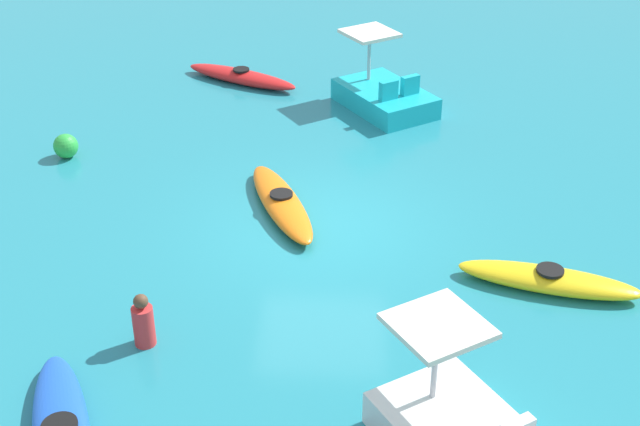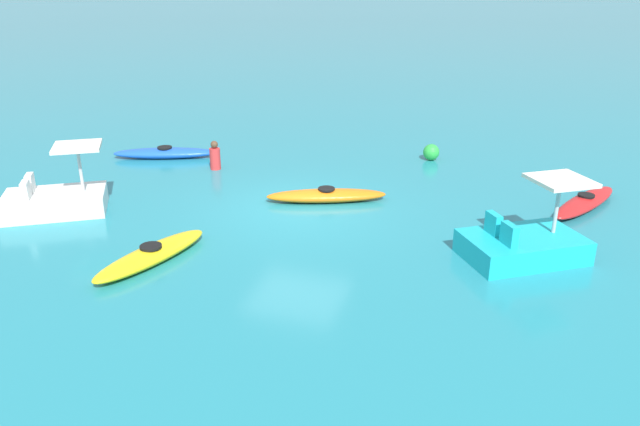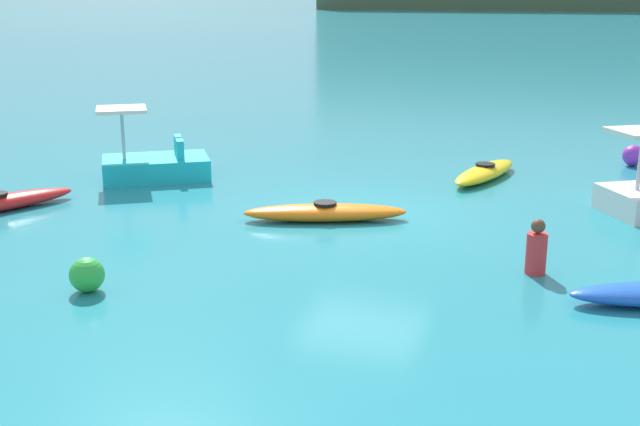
{
  "view_description": "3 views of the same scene",
  "coord_description": "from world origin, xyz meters",
  "px_view_note": "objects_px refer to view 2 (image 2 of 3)",
  "views": [
    {
      "loc": [
        13.72,
        0.63,
        8.27
      ],
      "look_at": [
        0.4,
        -0.03,
        0.51
      ],
      "focal_mm": 49.21,
      "sensor_mm": 36.0,
      "label": 1
    },
    {
      "loc": [
        -5.06,
        13.56,
        5.52
      ],
      "look_at": [
        -1.1,
        1.45,
        0.57
      ],
      "focal_mm": 34.48,
      "sensor_mm": 36.0,
      "label": 2
    },
    {
      "loc": [
        4.43,
        -14.76,
        4.28
      ],
      "look_at": [
        -0.51,
        -1.18,
        0.25
      ],
      "focal_mm": 45.3,
      "sensor_mm": 36.0,
      "label": 3
    }
  ],
  "objects_px": {
    "pedal_boat_white": "(55,199)",
    "person_near_shore": "(215,157)",
    "kayak_red": "(585,202)",
    "kayak_orange": "(326,195)",
    "pedal_boat_cyan": "(524,243)",
    "kayak_blue": "(165,153)",
    "kayak_yellow": "(152,255)",
    "buoy_green": "(431,152)"
  },
  "relations": [
    {
      "from": "pedal_boat_cyan",
      "to": "pedal_boat_white",
      "type": "height_order",
      "value": "same"
    },
    {
      "from": "kayak_orange",
      "to": "pedal_boat_white",
      "type": "height_order",
      "value": "pedal_boat_white"
    },
    {
      "from": "kayak_red",
      "to": "buoy_green",
      "type": "height_order",
      "value": "buoy_green"
    },
    {
      "from": "kayak_yellow",
      "to": "person_near_shore",
      "type": "xyz_separation_m",
      "value": [
        1.75,
        -6.25,
        0.22
      ]
    },
    {
      "from": "kayak_blue",
      "to": "pedal_boat_white",
      "type": "height_order",
      "value": "pedal_boat_white"
    },
    {
      "from": "pedal_boat_white",
      "to": "person_near_shore",
      "type": "height_order",
      "value": "pedal_boat_white"
    },
    {
      "from": "person_near_shore",
      "to": "kayak_yellow",
      "type": "bearing_deg",
      "value": 105.63
    },
    {
      "from": "kayak_orange",
      "to": "buoy_green",
      "type": "height_order",
      "value": "buoy_green"
    },
    {
      "from": "kayak_red",
      "to": "pedal_boat_white",
      "type": "bearing_deg",
      "value": 19.36
    },
    {
      "from": "pedal_boat_white",
      "to": "kayak_red",
      "type": "bearing_deg",
      "value": -160.64
    },
    {
      "from": "kayak_orange",
      "to": "pedal_boat_cyan",
      "type": "distance_m",
      "value": 5.31
    },
    {
      "from": "kayak_orange",
      "to": "pedal_boat_white",
      "type": "distance_m",
      "value": 6.77
    },
    {
      "from": "buoy_green",
      "to": "person_near_shore",
      "type": "relative_size",
      "value": 0.59
    },
    {
      "from": "kayak_blue",
      "to": "kayak_orange",
      "type": "distance_m",
      "value": 6.59
    },
    {
      "from": "kayak_blue",
      "to": "pedal_boat_white",
      "type": "bearing_deg",
      "value": 90.41
    },
    {
      "from": "kayak_blue",
      "to": "kayak_orange",
      "type": "xyz_separation_m",
      "value": [
        -6.18,
        2.28,
        -0.0
      ]
    },
    {
      "from": "kayak_red",
      "to": "kayak_orange",
      "type": "relative_size",
      "value": 0.99
    },
    {
      "from": "kayak_red",
      "to": "pedal_boat_white",
      "type": "height_order",
      "value": "pedal_boat_white"
    },
    {
      "from": "pedal_boat_cyan",
      "to": "person_near_shore",
      "type": "relative_size",
      "value": 3.21
    },
    {
      "from": "pedal_boat_white",
      "to": "kayak_blue",
      "type": "bearing_deg",
      "value": -89.59
    },
    {
      "from": "kayak_blue",
      "to": "pedal_boat_cyan",
      "type": "xyz_separation_m",
      "value": [
        -11.1,
        4.28,
        0.17
      ]
    },
    {
      "from": "buoy_green",
      "to": "kayak_orange",
      "type": "bearing_deg",
      "value": 66.88
    },
    {
      "from": "kayak_red",
      "to": "kayak_orange",
      "type": "height_order",
      "value": "same"
    },
    {
      "from": "kayak_yellow",
      "to": "pedal_boat_white",
      "type": "xyz_separation_m",
      "value": [
        3.82,
        -1.74,
        0.17
      ]
    },
    {
      "from": "pedal_boat_cyan",
      "to": "buoy_green",
      "type": "distance_m",
      "value": 7.31
    },
    {
      "from": "pedal_boat_cyan",
      "to": "buoy_green",
      "type": "height_order",
      "value": "pedal_boat_cyan"
    },
    {
      "from": "person_near_shore",
      "to": "pedal_boat_white",
      "type": "bearing_deg",
      "value": 65.29
    },
    {
      "from": "kayak_blue",
      "to": "pedal_boat_white",
      "type": "xyz_separation_m",
      "value": [
        -0.04,
        5.11,
        0.17
      ]
    },
    {
      "from": "kayak_orange",
      "to": "buoy_green",
      "type": "relative_size",
      "value": 6.1
    },
    {
      "from": "kayak_yellow",
      "to": "kayak_blue",
      "type": "bearing_deg",
      "value": -60.6
    },
    {
      "from": "pedal_boat_white",
      "to": "person_near_shore",
      "type": "distance_m",
      "value": 4.96
    },
    {
      "from": "kayak_red",
      "to": "kayak_orange",
      "type": "bearing_deg",
      "value": 13.83
    },
    {
      "from": "pedal_boat_white",
      "to": "person_near_shore",
      "type": "relative_size",
      "value": 3.22
    },
    {
      "from": "pedal_boat_cyan",
      "to": "kayak_orange",
      "type": "bearing_deg",
      "value": -22.08
    },
    {
      "from": "kayak_yellow",
      "to": "kayak_orange",
      "type": "bearing_deg",
      "value": -116.93
    },
    {
      "from": "kayak_red",
      "to": "kayak_blue",
      "type": "bearing_deg",
      "value": -3.26
    },
    {
      "from": "kayak_blue",
      "to": "pedal_boat_cyan",
      "type": "height_order",
      "value": "pedal_boat_cyan"
    },
    {
      "from": "kayak_yellow",
      "to": "pedal_boat_cyan",
      "type": "xyz_separation_m",
      "value": [
        -7.24,
        -2.57,
        0.17
      ]
    },
    {
      "from": "kayak_yellow",
      "to": "person_near_shore",
      "type": "bearing_deg",
      "value": -74.37
    },
    {
      "from": "kayak_blue",
      "to": "buoy_green",
      "type": "distance_m",
      "value": 8.54
    },
    {
      "from": "kayak_orange",
      "to": "kayak_yellow",
      "type": "height_order",
      "value": "same"
    },
    {
      "from": "kayak_yellow",
      "to": "buoy_green",
      "type": "relative_size",
      "value": 5.89
    }
  ]
}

